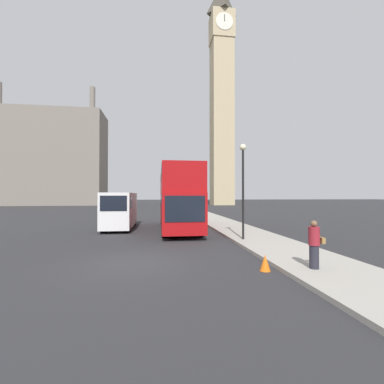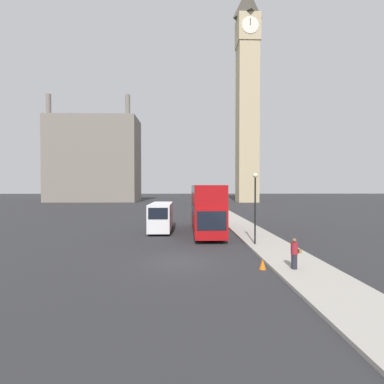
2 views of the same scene
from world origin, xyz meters
TOP-DOWN VIEW (x-y plane):
  - ground_plane at (0.00, 0.00)m, footprint 300.00×300.00m
  - sidewalk_strip at (6.64, 0.00)m, footprint 3.28×120.00m
  - clock_tower at (18.22, 58.73)m, footprint 6.15×6.32m
  - building_block_distant at (-26.86, 62.77)m, footprint 25.92×11.14m
  - red_double_decker_bus at (2.41, 9.54)m, footprint 2.59×10.75m
  - white_van at (-1.98, 10.33)m, footprint 2.06×6.04m
  - pedestrian at (6.06, -2.04)m, footprint 0.51×0.35m
  - street_lamp at (5.59, 3.74)m, footprint 0.36×0.36m
  - traffic_cone at (4.54, -1.61)m, footprint 0.36×0.36m

SIDE VIEW (x-z plane):
  - ground_plane at x=0.00m, z-range 0.00..0.00m
  - sidewalk_strip at x=6.64m, z-range 0.00..0.15m
  - traffic_cone at x=4.54m, z-range 0.00..0.55m
  - pedestrian at x=6.06m, z-range 0.15..1.73m
  - white_van at x=-1.98m, z-range 0.10..2.85m
  - red_double_decker_bus at x=2.41m, z-range 0.26..4.78m
  - street_lamp at x=5.59m, z-range 1.02..6.28m
  - building_block_distant at x=-26.86m, z-range -2.69..27.64m
  - clock_tower at x=18.22m, z-range 0.76..62.25m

